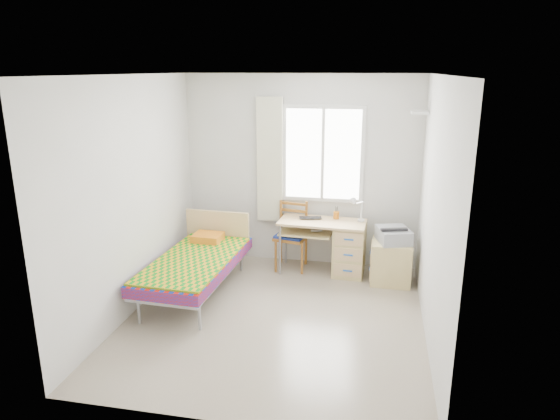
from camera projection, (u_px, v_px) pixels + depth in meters
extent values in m
plane|color=#BCAD93|center=(275.00, 317.00, 5.53)|extent=(3.50, 3.50, 0.00)
plane|color=white|center=(274.00, 75.00, 4.81)|extent=(3.50, 3.50, 0.00)
plane|color=silver|center=(301.00, 171.00, 6.82)|extent=(3.20, 0.00, 3.20)
plane|color=silver|center=(132.00, 197.00, 5.47)|extent=(0.00, 3.50, 3.50)
plane|color=silver|center=(435.00, 213.00, 4.87)|extent=(0.00, 3.50, 3.50)
cube|color=white|center=(323.00, 154.00, 6.68)|extent=(1.10, 0.04, 1.30)
cube|color=white|center=(323.00, 154.00, 6.67)|extent=(1.00, 0.02, 1.20)
cube|color=white|center=(323.00, 154.00, 6.66)|extent=(0.04, 0.02, 1.20)
cube|color=beige|center=(270.00, 160.00, 6.79)|extent=(0.35, 0.05, 1.70)
cube|color=white|center=(420.00, 112.00, 5.98)|extent=(0.20, 0.32, 0.03)
cube|color=#999BA1|center=(195.00, 270.00, 6.02)|extent=(0.92, 1.88, 0.06)
cube|color=#B7150C|center=(195.00, 264.00, 6.00)|extent=(0.96, 1.90, 0.13)
cube|color=#CF950E|center=(194.00, 259.00, 5.96)|extent=(0.93, 1.78, 0.03)
cube|color=#D9BA72|center=(218.00, 229.00, 6.79)|extent=(0.89, 0.09, 0.51)
cube|color=#F2A51A|center=(208.00, 237.00, 6.55)|extent=(0.38, 0.33, 0.09)
cylinder|color=#999BA1|center=(139.00, 311.00, 5.35)|extent=(0.04, 0.04, 0.29)
cylinder|color=#999BA1|center=(241.00, 260.00, 6.77)|extent=(0.04, 0.04, 0.29)
cube|color=#D9BA72|center=(322.00, 222.00, 6.60)|extent=(1.17, 0.58, 0.03)
cube|color=tan|center=(349.00, 249.00, 6.63)|extent=(0.43, 0.52, 0.68)
cube|color=tan|center=(307.00, 232.00, 6.68)|extent=(0.72, 0.52, 0.02)
cylinder|color=#999BA1|center=(280.00, 250.00, 6.59)|extent=(0.03, 0.03, 0.68)
cylinder|color=#999BA1|center=(286.00, 240.00, 6.99)|extent=(0.03, 0.03, 0.68)
cube|color=#8E591B|center=(291.00, 237.00, 6.77)|extent=(0.47, 0.47, 0.04)
cube|color=navy|center=(291.00, 235.00, 6.77)|extent=(0.44, 0.44, 0.04)
cube|color=#8E591B|center=(294.00, 214.00, 6.87)|extent=(0.36, 0.10, 0.40)
cylinder|color=#8E591B|center=(276.00, 256.00, 6.70)|extent=(0.03, 0.03, 0.45)
cylinder|color=#8E591B|center=(306.00, 233.00, 6.91)|extent=(0.04, 0.04, 0.91)
cube|color=tan|center=(391.00, 262.00, 6.36)|extent=(0.51, 0.46, 0.55)
cube|color=#D9BA72|center=(371.00, 252.00, 6.38)|extent=(0.02, 0.41, 0.20)
cube|color=#D9BA72|center=(371.00, 268.00, 6.44)|extent=(0.02, 0.41, 0.20)
cube|color=gray|center=(393.00, 235.00, 6.27)|extent=(0.48, 0.52, 0.18)
cube|color=black|center=(394.00, 229.00, 6.25)|extent=(0.38, 0.42, 0.02)
imported|color=black|center=(310.00, 219.00, 6.65)|extent=(0.33, 0.24, 0.02)
cylinder|color=#F2A51A|center=(336.00, 215.00, 6.69)|extent=(0.08, 0.08, 0.10)
cylinder|color=white|center=(361.00, 220.00, 6.58)|extent=(0.09, 0.09, 0.03)
cylinder|color=white|center=(362.00, 211.00, 6.54)|extent=(0.02, 0.11, 0.25)
cylinder|color=white|center=(360.00, 203.00, 6.44)|extent=(0.12, 0.22, 0.10)
cone|color=white|center=(354.00, 202.00, 6.35)|extent=(0.13, 0.14, 0.12)
imported|color=gray|center=(311.00, 229.00, 6.68)|extent=(0.18, 0.23, 0.02)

